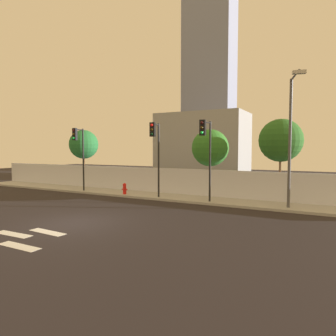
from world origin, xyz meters
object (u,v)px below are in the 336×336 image
(roadside_tree_leftmost, at_px, (84,145))
(roadside_tree_midleft, at_px, (210,148))
(traffic_light_left, at_px, (79,146))
(roadside_tree_midright, at_px, (281,140))
(fire_hydrant, at_px, (125,188))
(traffic_light_right, at_px, (155,144))
(traffic_light_center, at_px, (206,143))
(street_lamp_curbside, at_px, (291,131))

(roadside_tree_leftmost, relative_size, roadside_tree_midleft, 1.06)
(traffic_light_left, distance_m, roadside_tree_midleft, 9.84)
(roadside_tree_midleft, distance_m, roadside_tree_midright, 4.79)
(fire_hydrant, bearing_deg, traffic_light_right, -8.62)
(traffic_light_left, height_order, roadside_tree_leftmost, roadside_tree_leftmost)
(traffic_light_left, xyz_separation_m, roadside_tree_midright, (13.95, 3.53, 0.30))
(traffic_light_center, height_order, roadside_tree_midleft, traffic_light_center)
(street_lamp_curbside, xyz_separation_m, fire_hydrant, (-10.96, 0.05, -3.73))
(traffic_light_left, distance_m, fire_hydrant, 4.98)
(roadside_tree_midleft, bearing_deg, roadside_tree_midright, 0.00)
(traffic_light_left, relative_size, roadside_tree_midright, 0.90)
(traffic_light_left, relative_size, traffic_light_center, 0.98)
(roadside_tree_leftmost, height_order, roadside_tree_midleft, roadside_tree_leftmost)
(fire_hydrant, xyz_separation_m, roadside_tree_midright, (10.01, 3.13, 3.33))
(traffic_light_left, xyz_separation_m, traffic_light_right, (6.74, -0.03, 0.10))
(traffic_light_left, bearing_deg, roadside_tree_leftmost, 129.14)
(traffic_light_left, relative_size, fire_hydrant, 6.08)
(traffic_light_left, distance_m, traffic_light_center, 10.30)
(traffic_light_right, height_order, street_lamp_curbside, street_lamp_curbside)
(traffic_light_center, bearing_deg, roadside_tree_leftmost, 164.26)
(fire_hydrant, bearing_deg, roadside_tree_midright, 17.37)
(roadside_tree_midleft, bearing_deg, traffic_light_center, -73.26)
(fire_hydrant, height_order, roadside_tree_midright, roadside_tree_midright)
(roadside_tree_leftmost, bearing_deg, roadside_tree_midright, 0.00)
(street_lamp_curbside, bearing_deg, roadside_tree_midleft, 150.88)
(street_lamp_curbside, bearing_deg, roadside_tree_leftmost, 169.85)
(roadside_tree_midleft, bearing_deg, roadside_tree_leftmost, 180.00)
(traffic_light_left, relative_size, roadside_tree_midleft, 1.00)
(roadside_tree_leftmost, bearing_deg, roadside_tree_midleft, 0.00)
(traffic_light_center, distance_m, roadside_tree_midleft, 3.89)
(traffic_light_right, distance_m, roadside_tree_midleft, 4.32)
(traffic_light_right, xyz_separation_m, roadside_tree_midright, (7.21, 3.56, 0.20))
(traffic_light_right, xyz_separation_m, roadside_tree_midleft, (2.45, 3.56, -0.27))
(traffic_light_center, distance_m, roadside_tree_leftmost, 13.69)
(street_lamp_curbside, bearing_deg, roadside_tree_midright, 106.51)
(street_lamp_curbside, distance_m, roadside_tree_midleft, 6.59)
(traffic_light_center, relative_size, roadside_tree_midleft, 1.02)
(fire_hydrant, relative_size, roadside_tree_midright, 0.15)
(roadside_tree_leftmost, bearing_deg, traffic_light_center, -15.74)
(traffic_light_left, relative_size, street_lamp_curbside, 0.68)
(roadside_tree_midleft, bearing_deg, traffic_light_left, -158.99)
(traffic_light_right, xyz_separation_m, street_lamp_curbside, (8.15, 0.38, 0.60))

